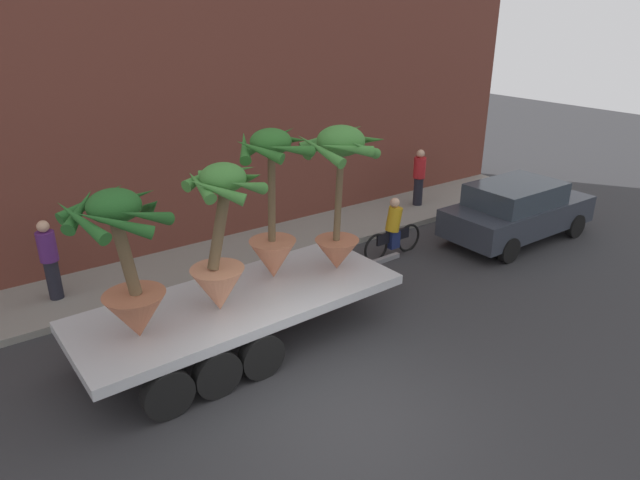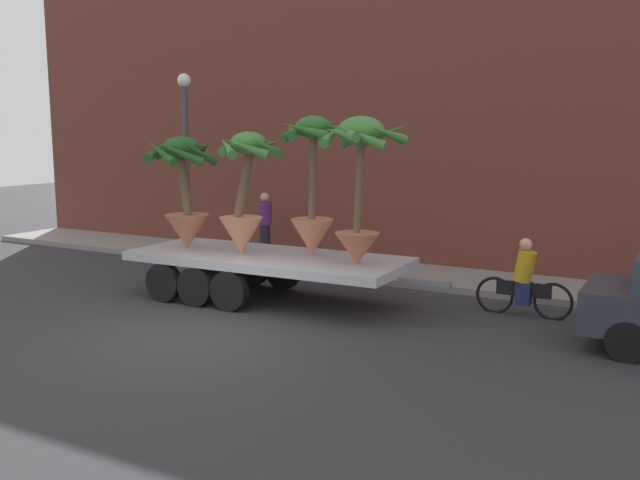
{
  "view_description": "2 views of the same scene",
  "coord_description": "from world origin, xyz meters",
  "px_view_note": "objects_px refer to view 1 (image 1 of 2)",
  "views": [
    {
      "loc": [
        -4.22,
        -5.43,
        5.72
      ],
      "look_at": [
        1.92,
        3.15,
        1.35
      ],
      "focal_mm": 31.51,
      "sensor_mm": 36.0,
      "label": 1
    },
    {
      "loc": [
        7.6,
        -9.33,
        3.57
      ],
      "look_at": [
        0.84,
        2.86,
        1.33
      ],
      "focal_mm": 39.17,
      "sensor_mm": 36.0,
      "label": 2
    }
  ],
  "objects_px": {
    "cyclist": "(393,231)",
    "parked_car": "(517,210)",
    "pedestrian_near_gate": "(49,259)",
    "potted_palm_front": "(127,269)",
    "flatbed_trailer": "(228,312)",
    "potted_palm_middle": "(339,189)",
    "pedestrian_far_left": "(419,176)",
    "potted_palm_rear": "(272,212)",
    "potted_palm_extra": "(221,244)"
  },
  "relations": [
    {
      "from": "potted_palm_front",
      "to": "pedestrian_far_left",
      "type": "relative_size",
      "value": 1.41
    },
    {
      "from": "flatbed_trailer",
      "to": "cyclist",
      "type": "relative_size",
      "value": 3.74
    },
    {
      "from": "potted_palm_front",
      "to": "potted_palm_middle",
      "type": "bearing_deg",
      "value": 2.59
    },
    {
      "from": "cyclist",
      "to": "pedestrian_far_left",
      "type": "height_order",
      "value": "pedestrian_far_left"
    },
    {
      "from": "potted_palm_front",
      "to": "pedestrian_near_gate",
      "type": "relative_size",
      "value": 1.41
    },
    {
      "from": "pedestrian_near_gate",
      "to": "potted_palm_front",
      "type": "bearing_deg",
      "value": -82.9
    },
    {
      "from": "potted_palm_extra",
      "to": "cyclist",
      "type": "relative_size",
      "value": 1.37
    },
    {
      "from": "potted_palm_middle",
      "to": "pedestrian_far_left",
      "type": "relative_size",
      "value": 1.64
    },
    {
      "from": "flatbed_trailer",
      "to": "pedestrian_near_gate",
      "type": "xyz_separation_m",
      "value": [
        -2.16,
        3.59,
        0.28
      ]
    },
    {
      "from": "flatbed_trailer",
      "to": "potted_palm_rear",
      "type": "relative_size",
      "value": 2.43
    },
    {
      "from": "potted_palm_rear",
      "to": "flatbed_trailer",
      "type": "bearing_deg",
      "value": -164.25
    },
    {
      "from": "potted_palm_middle",
      "to": "pedestrian_far_left",
      "type": "bearing_deg",
      "value": 31.81
    },
    {
      "from": "potted_palm_middle",
      "to": "flatbed_trailer",
      "type": "bearing_deg",
      "value": 178.7
    },
    {
      "from": "potted_palm_front",
      "to": "potted_palm_extra",
      "type": "relative_size",
      "value": 0.96
    },
    {
      "from": "flatbed_trailer",
      "to": "potted_palm_front",
      "type": "distance_m",
      "value": 2.2
    },
    {
      "from": "pedestrian_near_gate",
      "to": "pedestrian_far_left",
      "type": "height_order",
      "value": "same"
    },
    {
      "from": "parked_car",
      "to": "potted_palm_middle",
      "type": "bearing_deg",
      "value": -176.79
    },
    {
      "from": "potted_palm_front",
      "to": "flatbed_trailer",
      "type": "bearing_deg",
      "value": 8.11
    },
    {
      "from": "potted_palm_middle",
      "to": "cyclist",
      "type": "height_order",
      "value": "potted_palm_middle"
    },
    {
      "from": "potted_palm_rear",
      "to": "parked_car",
      "type": "bearing_deg",
      "value": -0.3
    },
    {
      "from": "potted_palm_rear",
      "to": "potted_palm_front",
      "type": "relative_size",
      "value": 1.17
    },
    {
      "from": "potted_palm_extra",
      "to": "pedestrian_far_left",
      "type": "bearing_deg",
      "value": 24.19
    },
    {
      "from": "flatbed_trailer",
      "to": "pedestrian_near_gate",
      "type": "height_order",
      "value": "pedestrian_near_gate"
    },
    {
      "from": "flatbed_trailer",
      "to": "potted_palm_middle",
      "type": "xyz_separation_m",
      "value": [
        2.41,
        -0.05,
        1.85
      ]
    },
    {
      "from": "potted_palm_rear",
      "to": "pedestrian_near_gate",
      "type": "height_order",
      "value": "potted_palm_rear"
    },
    {
      "from": "pedestrian_near_gate",
      "to": "pedestrian_far_left",
      "type": "distance_m",
      "value": 10.36
    },
    {
      "from": "potted_palm_middle",
      "to": "potted_palm_front",
      "type": "xyz_separation_m",
      "value": [
        -4.09,
        -0.18,
        -0.44
      ]
    },
    {
      "from": "cyclist",
      "to": "parked_car",
      "type": "bearing_deg",
      "value": -18.03
    },
    {
      "from": "pedestrian_far_left",
      "to": "parked_car",
      "type": "bearing_deg",
      "value": -83.5
    },
    {
      "from": "potted_palm_front",
      "to": "potted_palm_extra",
      "type": "distance_m",
      "value": 1.55
    },
    {
      "from": "potted_palm_extra",
      "to": "cyclist",
      "type": "bearing_deg",
      "value": 16.56
    },
    {
      "from": "parked_car",
      "to": "pedestrian_near_gate",
      "type": "xyz_separation_m",
      "value": [
        -10.73,
        3.3,
        0.22
      ]
    },
    {
      "from": "potted_palm_front",
      "to": "cyclist",
      "type": "xyz_separation_m",
      "value": [
        6.89,
        1.62,
        -1.5
      ]
    },
    {
      "from": "potted_palm_front",
      "to": "parked_car",
      "type": "xyz_separation_m",
      "value": [
        10.25,
        0.53,
        -1.34
      ]
    },
    {
      "from": "potted_palm_rear",
      "to": "pedestrian_far_left",
      "type": "xyz_separation_m",
      "value": [
        7.03,
        3.21,
        -1.25
      ]
    },
    {
      "from": "potted_palm_extra",
      "to": "pedestrian_near_gate",
      "type": "bearing_deg",
      "value": 118.05
    },
    {
      "from": "cyclist",
      "to": "pedestrian_far_left",
      "type": "xyz_separation_m",
      "value": [
        2.99,
        2.15,
        0.37
      ]
    },
    {
      "from": "potted_palm_rear",
      "to": "cyclist",
      "type": "relative_size",
      "value": 1.54
    },
    {
      "from": "potted_palm_extra",
      "to": "pedestrian_near_gate",
      "type": "relative_size",
      "value": 1.47
    },
    {
      "from": "flatbed_trailer",
      "to": "potted_palm_rear",
      "type": "bearing_deg",
      "value": 15.75
    },
    {
      "from": "pedestrian_far_left",
      "to": "potted_palm_front",
      "type": "bearing_deg",
      "value": -159.07
    },
    {
      "from": "flatbed_trailer",
      "to": "potted_palm_rear",
      "type": "distance_m",
      "value": 1.96
    },
    {
      "from": "potted_palm_rear",
      "to": "pedestrian_near_gate",
      "type": "bearing_deg",
      "value": 135.56
    },
    {
      "from": "potted_palm_middle",
      "to": "potted_palm_front",
      "type": "height_order",
      "value": "potted_palm_middle"
    },
    {
      "from": "potted_palm_middle",
      "to": "potted_palm_extra",
      "type": "bearing_deg",
      "value": -176.63
    },
    {
      "from": "flatbed_trailer",
      "to": "cyclist",
      "type": "bearing_deg",
      "value": 14.89
    },
    {
      "from": "potted_palm_middle",
      "to": "parked_car",
      "type": "xyz_separation_m",
      "value": [
        6.17,
        0.35,
        -1.78
      ]
    },
    {
      "from": "potted_palm_extra",
      "to": "parked_car",
      "type": "height_order",
      "value": "potted_palm_extra"
    },
    {
      "from": "potted_palm_front",
      "to": "potted_palm_rear",
      "type": "bearing_deg",
      "value": 11.3
    },
    {
      "from": "potted_palm_rear",
      "to": "pedestrian_far_left",
      "type": "distance_m",
      "value": 7.83
    }
  ]
}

